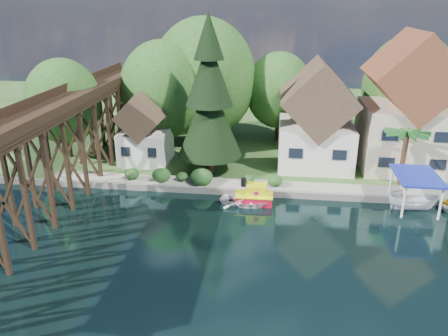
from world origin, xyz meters
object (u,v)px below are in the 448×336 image
Objects in this scene: shed at (145,132)px; boat_white_a at (245,200)px; house_center at (406,111)px; palm_tree at (407,135)px; house_left at (316,122)px; conifer at (209,100)px; trestle_bridge at (57,143)px; tugboat at (255,196)px; boat_canopy at (414,195)px.

shed is 14.58m from boat_white_a.
palm_tree is (-1.13, -5.18, -0.98)m from house_center.
conifer is at bearing -160.02° from house_left.
boat_white_a is at bearing 3.05° from trestle_bridge.
shed is at bearing 146.58° from tugboat.
boat_canopy is (25.84, -7.77, -2.42)m from shed.
boat_white_a is at bearing -56.56° from conifer.
tugboat is at bearing -178.71° from boat_canopy.
trestle_bridge is 14.45m from conifer.
boat_white_a is at bearing -123.58° from house_left.
trestle_bridge reaches higher than shed.
conifer is 2.77× the size of palm_tree.
conifer is at bearing 44.87° from boat_white_a.
house_left is at bearing -22.15° from boat_white_a.
trestle_bridge is at bearing 104.48° from boat_white_a.
boat_white_a is at bearing -36.58° from shed.
shed reaches higher than boat_white_a.
house_center is 19.71m from boat_white_a.
house_center reaches higher than shed.
house_left is at bearing -176.82° from house_center.
shed is 14.99m from tugboat.
trestle_bridge is at bearing -154.79° from house_left.
tugboat is 0.97m from boat_white_a.
conifer is 10.48m from tugboat.
palm_tree is at bearing 19.79° from tugboat.
trestle_bridge is at bearing -160.51° from house_center.
house_left is at bearing 130.21° from boat_canopy.
conifer is (-10.63, -3.86, 2.90)m from house_left.
boat_white_a is at bearing -159.97° from palm_tree.
palm_tree reaches higher than tugboat.
house_center is 4.17× the size of tugboat.
palm_tree is at bearing -7.00° from shed.
house_left is 12.83m from boat_white_a.
house_center is at bearing 34.34° from tugboat.
house_center is (9.00, 0.50, 1.28)m from house_left.
conifer is 4.70× the size of tugboat.
house_center reaches higher than house_left.
shed is 1.53× the size of boat_canopy.
boat_white_a is (-6.61, -9.95, -4.68)m from house_left.
shed is at bearing 163.26° from boat_canopy.
house_left is at bearing 149.28° from palm_tree.
tugboat is 13.62m from boat_canopy.
trestle_bridge is 31.13m from boat_canopy.
house_left is (23.00, 10.83, -0.21)m from trestle_bridge.
house_left is 18.11m from shed.
house_left is 1.40× the size of shed.
boat_white_a is at bearing -156.24° from tugboat.
shed is at bearing 61.81° from trestle_bridge.
tugboat is at bearing -54.81° from boat_white_a.
shed is (-27.00, -2.00, -2.59)m from house_center.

